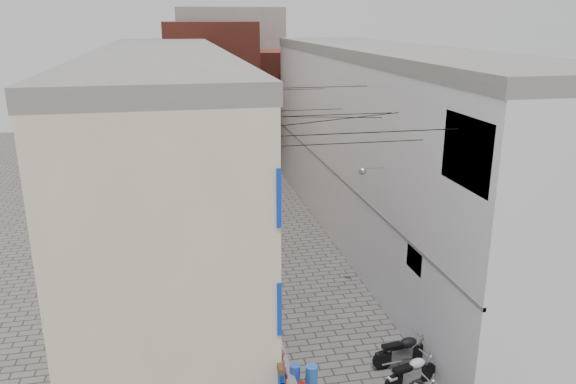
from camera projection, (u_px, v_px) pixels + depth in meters
plinth at (238, 246)px, 25.90m from camera, size 0.90×26.00×0.25m
building_left at (167, 158)px, 23.99m from camera, size 5.10×27.00×9.00m
building_right at (387, 147)px, 25.96m from camera, size 5.94×26.00×9.00m
building_far_brick_left at (211, 98)px, 38.50m from camera, size 6.00×6.00×10.00m
building_far_brick_right at (277, 106)px, 41.63m from camera, size 5.00×6.00×8.00m
building_far_concrete at (231, 80)px, 44.35m from camera, size 8.00×5.00×11.00m
far_shopfront at (246, 159)px, 37.39m from camera, size 2.00×0.30×2.40m
overhead_wires at (310, 112)px, 19.21m from camera, size 5.80×13.02×1.32m
motorcycle_f at (412, 371)px, 16.10m from camera, size 1.89×1.03×1.04m
motorcycle_g at (402, 349)px, 17.08m from camera, size 1.98×0.80×1.11m
person_a at (281, 373)px, 15.23m from camera, size 0.55×0.63×1.46m
person_b at (259, 323)px, 17.70m from camera, size 0.58×0.74×1.50m
water_jug_near at (312, 375)px, 16.32m from camera, size 0.39×0.39×0.56m
water_jug_far at (295, 373)px, 16.47m from camera, size 0.35×0.35×0.49m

